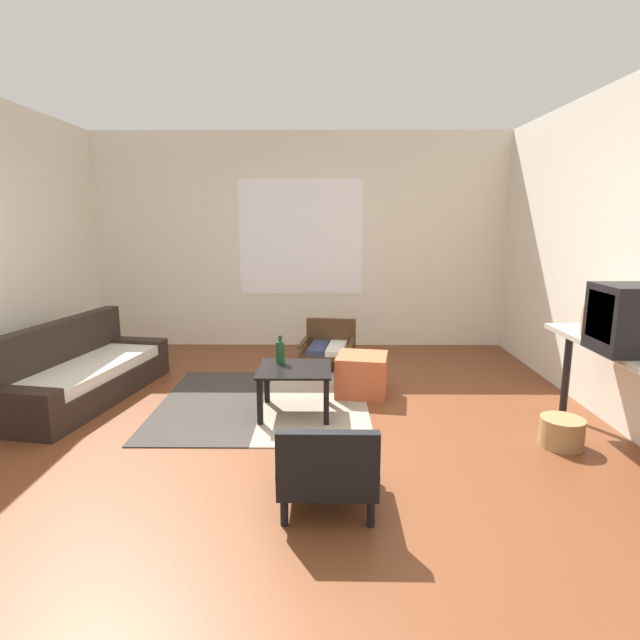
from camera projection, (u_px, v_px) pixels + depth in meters
The scene contains 12 objects.
ground_plane at pixel (284, 443), 3.76m from camera, with size 7.80×7.80×0.00m, color brown.
far_wall_with_window at pixel (301, 241), 6.49m from camera, with size 5.60×0.13×2.70m.
area_rug at pixel (264, 403), 4.56m from camera, with size 1.85×1.84×0.01m.
couch at pixel (80, 375), 4.64m from camera, with size 1.00×1.94×0.71m.
coffee_table at pixel (295, 376), 4.26m from camera, with size 0.61×0.58×0.40m.
armchair_by_window at pixel (329, 345), 5.69m from camera, with size 0.65×0.69×0.50m.
armchair_striped_foreground at pixel (328, 466), 2.87m from camera, with size 0.56×0.60×0.54m.
ottoman_orange at pixel (362, 375), 4.76m from camera, with size 0.46×0.46×0.38m, color #BC5633.
console_shelf at pixel (624, 361), 3.38m from camera, with size 0.38×1.64×0.79m.
clay_vase at pixel (600, 321), 3.67m from camera, with size 0.25×0.25×0.31m.
glass_bottle at pixel (280, 352), 4.37m from camera, with size 0.08×0.08×0.25m.
wicker_basket at pixel (562, 432), 3.68m from camera, with size 0.31×0.31×0.21m, color #9E7A4C.
Camera 1 is at (0.30, -3.51, 1.62)m, focal length 28.46 mm.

